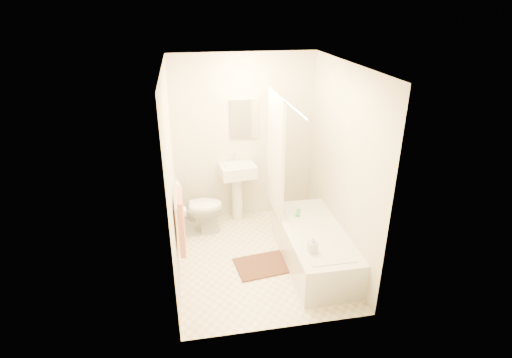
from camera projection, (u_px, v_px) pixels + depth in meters
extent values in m
plane|color=beige|center=(259.00, 258.00, 5.09)|extent=(2.40, 2.40, 0.00)
plane|color=white|center=(260.00, 65.00, 4.11)|extent=(2.40, 2.40, 0.00)
cube|color=beige|center=(244.00, 139.00, 5.68)|extent=(2.00, 0.02, 2.40)
cube|color=beige|center=(172.00, 178.00, 4.44)|extent=(0.02, 2.40, 2.40)
cube|color=beige|center=(342.00, 166.00, 4.76)|extent=(0.02, 2.40, 2.40)
cube|color=white|center=(244.00, 119.00, 5.53)|extent=(0.40, 0.03, 0.55)
cylinder|color=silver|center=(285.00, 100.00, 4.41)|extent=(0.03, 1.70, 0.03)
cube|color=silver|center=(276.00, 154.00, 5.09)|extent=(0.04, 0.80, 1.55)
cylinder|color=silver|center=(176.00, 196.00, 4.26)|extent=(0.02, 0.60, 0.02)
cube|color=#CC7266|center=(181.00, 222.00, 4.39)|extent=(0.06, 0.45, 0.66)
cylinder|color=white|center=(181.00, 212.00, 4.76)|extent=(0.11, 0.12, 0.12)
imported|color=white|center=(196.00, 208.00, 5.53)|extent=(0.76, 0.43, 0.75)
cube|color=#50271F|center=(262.00, 265.00, 4.94)|extent=(0.69, 0.56, 0.02)
imported|color=white|center=(313.00, 245.00, 4.38)|extent=(0.10, 0.10, 0.21)
cube|color=#3CA75A|center=(298.00, 213.00, 5.20)|extent=(0.11, 0.18, 0.04)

